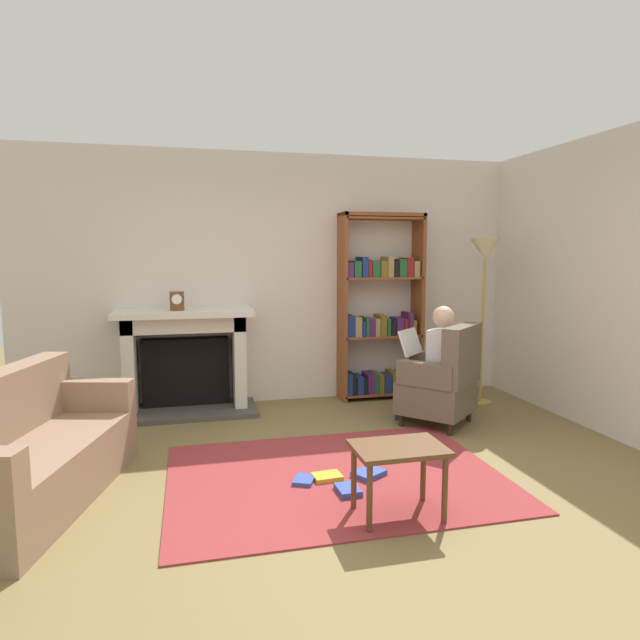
{
  "coord_description": "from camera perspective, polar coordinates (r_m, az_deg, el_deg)",
  "views": [
    {
      "loc": [
        -1.01,
        -3.35,
        1.62
      ],
      "look_at": [
        0.1,
        1.2,
        1.05
      ],
      "focal_mm": 30.38,
      "sensor_mm": 36.0,
      "label": 1
    }
  ],
  "objects": [
    {
      "name": "fireplace",
      "position": [
        5.75,
        -13.98,
        -3.83
      ],
      "size": [
        1.4,
        0.64,
        1.06
      ],
      "color": "#4C4742",
      "rests_on": "ground"
    },
    {
      "name": "armchair_reading",
      "position": [
        5.29,
        12.86,
        -6.3
      ],
      "size": [
        0.89,
        0.89,
        0.97
      ],
      "rotation": [
        0.0,
        0.0,
        3.88
      ],
      "color": "#331E14",
      "rests_on": "ground"
    },
    {
      "name": "scattered_books",
      "position": [
        4.01,
        2.47,
        -16.42
      ],
      "size": [
        0.72,
        0.46,
        0.04
      ],
      "color": "gold",
      "rests_on": "area_rug"
    },
    {
      "name": "bookshelf",
      "position": [
        6.09,
        6.37,
        0.69
      ],
      "size": [
        0.93,
        0.32,
        2.07
      ],
      "color": "brown",
      "rests_on": "ground"
    },
    {
      "name": "ground",
      "position": [
        3.86,
        2.9,
        -17.91
      ],
      "size": [
        14.0,
        14.0,
        0.0
      ],
      "primitive_type": "plane",
      "color": "olive"
    },
    {
      "name": "side_wall_right",
      "position": [
        5.88,
        24.83,
        3.67
      ],
      "size": [
        0.1,
        5.2,
        2.7
      ],
      "primitive_type": "cube",
      "color": "silver",
      "rests_on": "ground"
    },
    {
      "name": "seated_reader",
      "position": [
        5.29,
        11.73,
        -4.09
      ],
      "size": [
        0.58,
        0.59,
        1.14
      ],
      "rotation": [
        0.0,
        0.0,
        3.88
      ],
      "color": "silver",
      "rests_on": "ground"
    },
    {
      "name": "side_table",
      "position": [
        3.46,
        8.27,
        -14.11
      ],
      "size": [
        0.56,
        0.39,
        0.46
      ],
      "color": "brown",
      "rests_on": "ground"
    },
    {
      "name": "back_wall",
      "position": [
        5.99,
        -3.99,
        4.34
      ],
      "size": [
        5.6,
        0.1,
        2.7
      ],
      "primitive_type": "cube",
      "color": "silver",
      "rests_on": "ground"
    },
    {
      "name": "mantel_clock",
      "position": [
        5.57,
        -14.83,
        1.95
      ],
      "size": [
        0.14,
        0.14,
        0.19
      ],
      "color": "brown",
      "rests_on": "fireplace"
    },
    {
      "name": "floor_lamp",
      "position": [
        6.01,
        16.96,
        5.64
      ],
      "size": [
        0.32,
        0.32,
        1.78
      ],
      "color": "#B7933F",
      "rests_on": "ground"
    },
    {
      "name": "area_rug",
      "position": [
        4.12,
        1.67,
        -16.14
      ],
      "size": [
        2.4,
        1.8,
        0.01
      ],
      "primitive_type": "cube",
      "color": "#963234",
      "rests_on": "ground"
    },
    {
      "name": "sofa_floral",
      "position": [
        4.1,
        -28.4,
        -12.42
      ],
      "size": [
        1.12,
        1.83,
        0.85
      ],
      "rotation": [
        0.0,
        0.0,
        1.32
      ],
      "color": "#937259",
      "rests_on": "ground"
    }
  ]
}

